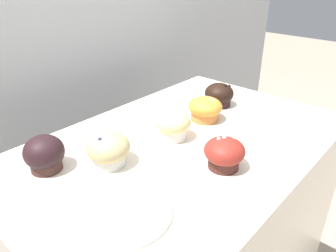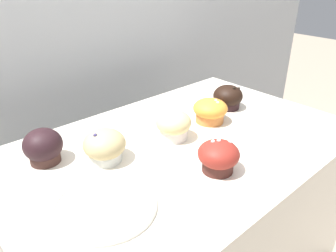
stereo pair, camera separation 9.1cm
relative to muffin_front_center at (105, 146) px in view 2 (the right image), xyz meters
name	(u,v)px [view 2 (the right image)]	position (x,y,z in m)	size (l,w,h in m)	color
wall_back	(78,85)	(0.21, 0.53, -0.03)	(3.20, 0.10, 1.80)	#B2B7BC
muffin_front_center	(105,146)	(0.00, 0.00, 0.00)	(0.11, 0.11, 0.09)	silver
muffin_back_left	(210,111)	(0.37, -0.03, 0.00)	(0.11, 0.11, 0.08)	#CB783B
muffin_back_right	(43,147)	(-0.12, 0.10, 0.00)	(0.10, 0.10, 0.09)	#412722
muffin_front_left	(172,125)	(0.20, -0.03, 0.00)	(0.10, 0.10, 0.08)	silver
muffin_front_right	(228,97)	(0.49, 0.01, 0.00)	(0.10, 0.10, 0.08)	black
muffin_back_center	(218,156)	(0.18, -0.22, 0.00)	(0.10, 0.10, 0.08)	#49231E
serving_plate	(105,206)	(-0.10, -0.15, -0.04)	(0.22, 0.22, 0.01)	beige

